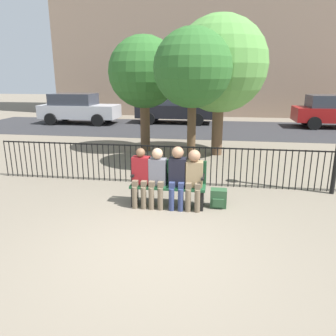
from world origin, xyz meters
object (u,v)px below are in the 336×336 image
tree_2 (193,69)px  parked_car_0 (174,108)px  tree_0 (144,73)px  seated_person_3 (194,176)px  backpack (218,198)px  parked_car_1 (336,111)px  seated_person_1 (157,174)px  seated_person_2 (177,174)px  park_bench (169,182)px  tree_1 (220,65)px  seated_person_0 (141,174)px  parked_car_2 (78,108)px

tree_2 → parked_car_0: bearing=100.9°
tree_0 → parked_car_0: (0.05, 7.04, -1.80)m
seated_person_3 → backpack: size_ratio=3.21×
tree_2 → parked_car_0: tree_2 is taller
parked_car_1 → tree_0: bearing=-141.9°
seated_person_1 → seated_person_2: seated_person_2 is taller
seated_person_1 → seated_person_3: seated_person_1 is taller
park_bench → seated_person_1: (-0.21, -0.13, 0.19)m
seated_person_3 → parked_car_1: size_ratio=0.28×
park_bench → tree_1: bearing=78.7°
backpack → tree_0: tree_0 is taller
tree_1 → park_bench: bearing=-101.3°
parked_car_0 → parked_car_1: 8.32m
tree_1 → parked_car_0: bearing=108.6°
park_bench → seated_person_3: 0.57m
tree_1 → tree_0: bearing=175.0°
park_bench → tree_0: bearing=107.8°
park_bench → seated_person_3: size_ratio=1.26×
park_bench → tree_2: bearing=85.9°
seated_person_0 → seated_person_3: 1.06m
parked_car_0 → tree_2: bearing=-79.1°
seated_person_1 → seated_person_2: size_ratio=0.96×
tree_1 → parked_car_1: tree_1 is taller
seated_person_2 → seated_person_0: bearing=-179.8°
tree_1 → backpack: bearing=-89.0°
seated_person_0 → tree_0: bearing=101.5°
parked_car_0 → tree_1: bearing=-71.4°
seated_person_2 → parked_car_2: size_ratio=0.30×
backpack → parked_car_0: parked_car_0 is taller
seated_person_3 → parked_car_1: (6.28, 11.54, 0.16)m
seated_person_0 → park_bench: bearing=13.1°
tree_2 → tree_0: bearing=132.8°
park_bench → parked_car_2: (-6.65, 10.94, 0.36)m
seated_person_3 → tree_2: (-0.31, 3.08, 2.05)m
seated_person_3 → parked_car_0: size_ratio=0.28×
seated_person_0 → parked_car_1: size_ratio=0.28×
park_bench → seated_person_0: 0.59m
park_bench → backpack: park_bench is taller
backpack → parked_car_2: bearing=125.1°
tree_0 → seated_person_2: bearing=-70.6°
parked_car_1 → tree_2: bearing=-127.9°
parked_car_1 → parked_car_2: 13.45m
tree_0 → parked_car_1: tree_0 is taller
backpack → seated_person_3: bearing=-164.0°
tree_0 → parked_car_1: 10.77m
backpack → tree_1: tree_1 is taller
parked_car_1 → parked_car_2: bearing=-178.0°
tree_0 → tree_1: 2.51m
tree_2 → seated_person_3: bearing=-84.3°
tree_2 → parked_car_0: 9.31m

